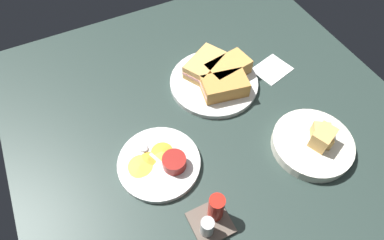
{
  "coord_description": "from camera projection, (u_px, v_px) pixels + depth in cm",
  "views": [
    {
      "loc": [
        28.6,
        46.21,
        75.2
      ],
      "look_at": [
        6.08,
        0.69,
        3.0
      ],
      "focal_mm": 30.23,
      "sensor_mm": 36.0,
      "label": 1
    }
  ],
  "objects": [
    {
      "name": "sandwich_half_near",
      "position": [
        225.0,
        86.0,
        0.94
      ],
      "size": [
        14.34,
        9.92,
        4.8
      ],
      "color": "#C68C42",
      "rests_on": "plate_sandwich_main"
    },
    {
      "name": "plantain_chip_scatter",
      "position": [
        152.0,
        159.0,
        0.83
      ],
      "size": [
        15.06,
        9.54,
        0.6
      ],
      "color": "gold",
      "rests_on": "plate_chips_companion"
    },
    {
      "name": "plate_chips_companion",
      "position": [
        159.0,
        163.0,
        0.83
      ],
      "size": [
        21.35,
        21.35,
        1.6
      ],
      "primitive_type": "cylinder",
      "color": "silver",
      "rests_on": "ground_plane"
    },
    {
      "name": "bread_basket_rear",
      "position": [
        313.0,
        143.0,
        0.85
      ],
      "size": [
        21.2,
        21.2,
        8.11
      ],
      "color": "silver",
      "rests_on": "ground_plane"
    },
    {
      "name": "sandwich_half_extra",
      "position": [
        205.0,
        65.0,
        0.99
      ],
      "size": [
        15.06,
        12.98,
        4.8
      ],
      "color": "tan",
      "rests_on": "plate_sandwich_main"
    },
    {
      "name": "plate_sandwich_main",
      "position": [
        214.0,
        82.0,
        0.99
      ],
      "size": [
        26.87,
        26.87,
        1.6
      ],
      "primitive_type": "cylinder",
      "color": "silver",
      "rests_on": "ground_plane"
    },
    {
      "name": "spoon_by_dark_ramekin",
      "position": [
        207.0,
        80.0,
        0.98
      ],
      "size": [
        5.33,
        9.62,
        0.8
      ],
      "color": "silver",
      "rests_on": "plate_sandwich_main"
    },
    {
      "name": "ramekin_dark_sauce",
      "position": [
        206.0,
        62.0,
        1.0
      ],
      "size": [
        7.03,
        7.03,
        4.28
      ],
      "color": "navy",
      "rests_on": "plate_sandwich_main"
    },
    {
      "name": "condiment_caddy",
      "position": [
        212.0,
        217.0,
        0.72
      ],
      "size": [
        9.0,
        9.0,
        9.5
      ],
      "color": "brown",
      "rests_on": "ground_plane"
    },
    {
      "name": "sandwich_half_far",
      "position": [
        228.0,
        68.0,
        0.98
      ],
      "size": [
        14.2,
        9.57,
        4.8
      ],
      "color": "tan",
      "rests_on": "plate_sandwich_main"
    },
    {
      "name": "ramekin_light_gravy",
      "position": [
        174.0,
        162.0,
        0.8
      ],
      "size": [
        6.06,
        6.06,
        3.27
      ],
      "color": "maroon",
      "rests_on": "plate_chips_companion"
    },
    {
      "name": "paper_napkin_folded",
      "position": [
        272.0,
        69.0,
        1.03
      ],
      "size": [
        12.94,
        11.52,
        0.4
      ],
      "primitive_type": "cube",
      "rotation": [
        0.0,
        0.0,
        0.26
      ],
      "color": "white",
      "rests_on": "ground_plane"
    },
    {
      "name": "spoon_by_gravy_ramekin",
      "position": [
        146.0,
        150.0,
        0.84
      ],
      "size": [
        4.95,
        9.73,
        0.8
      ],
      "color": "silver",
      "rests_on": "plate_chips_companion"
    },
    {
      "name": "ground_plane",
      "position": [
        210.0,
        120.0,
        0.94
      ],
      "size": [
        110.0,
        110.0,
        3.0
      ],
      "primitive_type": "cube",
      "color": "#283833"
    }
  ]
}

